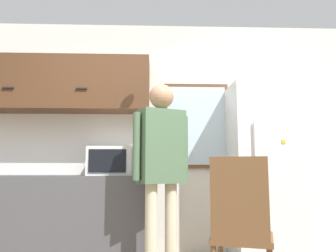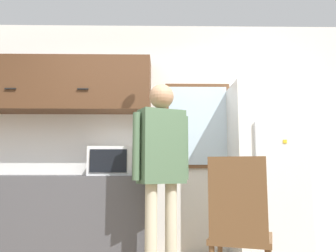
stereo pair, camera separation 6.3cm
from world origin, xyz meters
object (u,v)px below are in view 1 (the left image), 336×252
chair (241,225)px  person (161,156)px  refrigerator (264,170)px  microwave (115,161)px

chair → person: bearing=-30.6°
chair → refrigerator: bearing=-97.5°
microwave → chair: microwave is taller
microwave → chair: size_ratio=0.52×
refrigerator → chair: (-0.56, -1.14, -0.38)m
refrigerator → microwave: bearing=-179.9°
microwave → person: (0.49, -0.49, 0.03)m
microwave → refrigerator: (1.61, 0.00, -0.10)m
refrigerator → chair: size_ratio=1.80×
microwave → refrigerator: 1.61m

